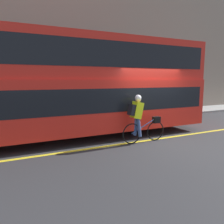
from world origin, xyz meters
TOP-DOWN VIEW (x-y plane):
  - ground_plane at (0.00, 0.00)m, footprint 80.00×80.00m
  - road_center_line at (0.00, -0.04)m, footprint 50.00×0.14m
  - sidewalk_curb at (0.00, 4.66)m, footprint 60.00×2.15m
  - building_facade at (0.00, 5.89)m, footprint 60.00×0.30m
  - bus at (-3.03, 1.47)m, footprint 11.13×2.53m
  - cyclist_on_bike at (-0.76, -0.15)m, footprint 1.65×0.32m
  - trash_bin at (-0.60, 4.56)m, footprint 0.47×0.47m
  - street_sign_post at (4.98, 4.55)m, footprint 0.36×0.09m

SIDE VIEW (x-z plane):
  - ground_plane at x=0.00m, z-range 0.00..0.00m
  - road_center_line at x=0.00m, z-range 0.00..0.01m
  - sidewalk_curb at x=0.00m, z-range 0.00..0.12m
  - trash_bin at x=-0.60m, z-range 0.12..0.99m
  - cyclist_on_bike at x=-0.76m, z-range 0.06..1.69m
  - street_sign_post at x=4.98m, z-range 0.28..3.00m
  - bus at x=-3.03m, z-range 0.22..3.82m
  - building_facade at x=0.00m, z-range 0.00..7.96m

